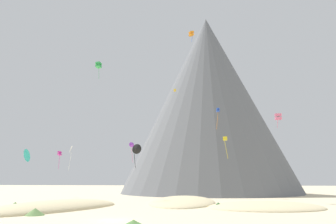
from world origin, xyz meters
The scene contains 21 objects.
ground_plane centered at (0.00, 0.00, 0.00)m, with size 400.00×400.00×0.00m, color beige.
dune_foreground_left centered at (-12.02, 12.00, 0.00)m, with size 25.58×9.43×2.65m, color beige.
dune_foreground_right centered at (19.35, 17.70, 0.00)m, with size 18.15×14.66×1.94m, color beige.
dune_back_low centered at (5.88, 27.52, 0.00)m, with size 27.16×12.26×2.30m, color beige.
bush_mid_center centered at (3.05, -3.33, 0.26)m, with size 2.03×2.03×0.53m, color #568442.
bush_near_left centered at (12.05, 16.75, 0.42)m, with size 2.12×2.12×0.85m, color #386633.
bush_far_left centered at (-10.79, 3.83, 0.44)m, with size 2.41×2.41×0.88m, color #668C4C.
bush_scatter_east centered at (-17.71, 10.96, 0.54)m, with size 2.56×2.56×1.08m, color #568442.
rock_massif centered at (11.66, 71.15, 29.13)m, with size 71.58×71.58×60.27m.
kite_indigo_mid centered at (-0.92, 55.34, 15.00)m, with size 1.57×1.49×3.02m.
kite_blue_mid centered at (13.91, 45.92, 21.49)m, with size 0.93×0.86×5.40m.
kite_black_low centered at (-2.23, 22.74, 9.76)m, with size 1.88×0.83×4.39m.
kite_orange_high centered at (7.63, 39.87, 40.13)m, with size 1.42×1.39×2.90m.
kite_green_high centered at (-19.84, 50.95, 36.94)m, with size 1.72×1.78×4.93m.
kite_magenta_low centered at (-26.84, 44.42, 10.78)m, with size 0.90×0.96×4.51m.
kite_yellow_low centered at (14.44, 30.80, 12.36)m, with size 0.94×0.93×4.53m.
kite_teal_low centered at (-24.14, 24.39, 8.93)m, with size 2.59×2.16×2.51m.
kite_rainbow_mid centered at (27.80, 41.94, 18.86)m, with size 1.46×1.51×3.51m.
kite_white_low centered at (-19.75, 34.63, 10.40)m, with size 0.83×1.04×5.58m.
kite_gold_high centered at (2.67, 48.53, 27.98)m, with size 0.64×0.36×0.76m.
kite_violet_low centered at (-6.36, 37.34, 12.07)m, with size 1.31×1.15×4.83m.
Camera 1 is at (9.85, -35.33, 4.34)m, focal length 34.44 mm.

